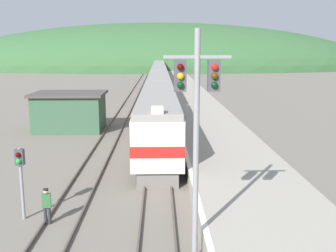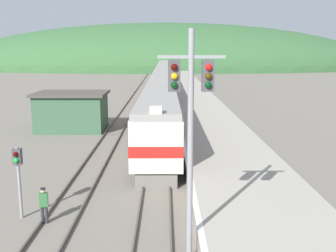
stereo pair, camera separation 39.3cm
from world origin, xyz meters
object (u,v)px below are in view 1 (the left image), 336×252
at_px(carriage_fifth, 159,68).
at_px(track_worker, 47,204).
at_px(express_train_lead_car, 158,116).
at_px(signal_mast_main, 197,114).
at_px(carriage_third, 159,78).
at_px(carriage_fourth, 159,72).
at_px(signal_post_siding, 20,168).
at_px(carriage_second, 159,89).

bearing_deg(carriage_fifth, track_worker, -92.81).
relative_size(express_train_lead_car, signal_mast_main, 2.69).
xyz_separation_m(carriage_third, carriage_fourth, (0.00, 19.94, 0.00)).
bearing_deg(signal_mast_main, signal_post_siding, 153.22).
relative_size(express_train_lead_car, carriage_fifth, 1.14).
bearing_deg(signal_post_siding, carriage_third, 83.92).
bearing_deg(signal_post_siding, carriage_fifth, 86.45).
bearing_deg(signal_mast_main, carriage_fourth, 90.97).
relative_size(carriage_fifth, signal_post_siding, 5.86).
xyz_separation_m(carriage_third, signal_mast_main, (1.35, -59.43, 3.08)).
bearing_deg(carriage_fourth, carriage_fifth, 90.00).
xyz_separation_m(carriage_second, carriage_fourth, (0.00, 39.88, 0.00)).
height_order(express_train_lead_car, track_worker, express_train_lead_car).
bearing_deg(carriage_fifth, signal_post_siding, -93.55).
bearing_deg(carriage_fifth, carriage_second, -90.00).
height_order(carriage_second, signal_post_siding, carriage_second).
bearing_deg(express_train_lead_car, carriage_fourth, 90.00).
bearing_deg(carriage_third, carriage_second, -90.00).
relative_size(carriage_second, track_worker, 11.83).
relative_size(signal_mast_main, track_worker, 5.02).
distance_m(signal_mast_main, signal_post_siding, 8.68).
relative_size(express_train_lead_car, track_worker, 13.52).
bearing_deg(carriage_fourth, carriage_third, -90.00).
bearing_deg(carriage_second, signal_post_siding, -99.41).
bearing_deg(signal_mast_main, carriage_second, 91.95).
height_order(express_train_lead_car, carriage_second, express_train_lead_car).
relative_size(carriage_fourth, carriage_fifth, 1.00).
bearing_deg(carriage_third, carriage_fourth, 90.00).
bearing_deg(carriage_third, signal_mast_main, -88.70).
relative_size(carriage_second, carriage_fifth, 1.00).
bearing_deg(carriage_fifth, carriage_fourth, -90.00).
bearing_deg(carriage_second, express_train_lead_car, -90.00).
bearing_deg(carriage_fourth, signal_mast_main, -89.03).
relative_size(carriage_third, track_worker, 11.83).
distance_m(express_train_lead_car, signal_post_siding, 15.47).
distance_m(express_train_lead_car, carriage_fifth, 81.35).
xyz_separation_m(carriage_fifth, signal_mast_main, (1.35, -99.31, 3.08)).
bearing_deg(express_train_lead_car, carriage_third, 90.00).
bearing_deg(signal_post_siding, carriage_second, 80.59).
height_order(carriage_third, carriage_fourth, same).
distance_m(carriage_third, track_worker, 56.52).
distance_m(carriage_second, carriage_third, 19.94).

